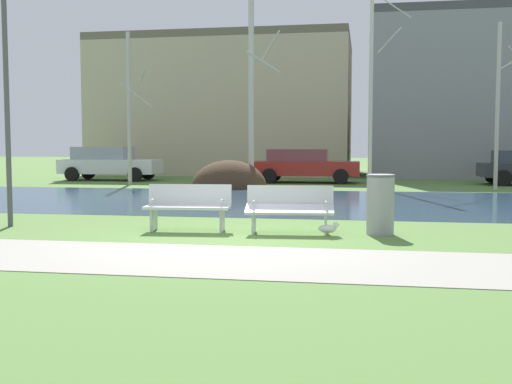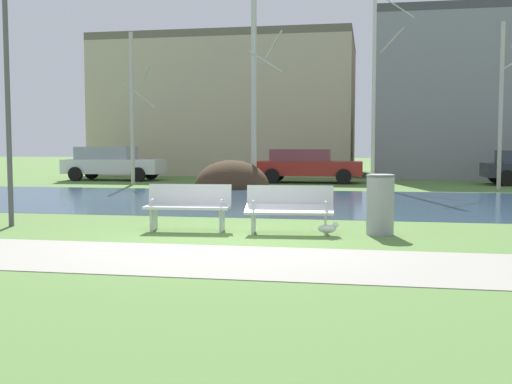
{
  "view_description": "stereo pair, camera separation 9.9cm",
  "coord_description": "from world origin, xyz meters",
  "px_view_note": "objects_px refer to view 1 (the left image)",
  "views": [
    {
      "loc": [
        2.27,
        -9.97,
        1.61
      ],
      "look_at": [
        0.24,
        1.65,
        0.71
      ],
      "focal_mm": 43.04,
      "sensor_mm": 36.0,
      "label": 1
    },
    {
      "loc": [
        2.37,
        -9.95,
        1.61
      ],
      "look_at": [
        0.24,
        1.65,
        0.71
      ],
      "focal_mm": 43.04,
      "sensor_mm": 36.0,
      "label": 2
    }
  ],
  "objects_px": {
    "bench_left": "(188,206)",
    "trash_bin": "(380,204)",
    "bench_right": "(290,208)",
    "seagull": "(329,228)",
    "parked_van_nearest_white": "(109,163)",
    "parked_sedan_second_red": "(304,165)",
    "streetlamp": "(5,30)"
  },
  "relations": [
    {
      "from": "seagull",
      "to": "parked_van_nearest_white",
      "type": "relative_size",
      "value": 0.09
    },
    {
      "from": "parked_sedan_second_red",
      "to": "seagull",
      "type": "bearing_deg",
      "value": -82.89
    },
    {
      "from": "seagull",
      "to": "parked_sedan_second_red",
      "type": "relative_size",
      "value": 0.09
    },
    {
      "from": "bench_left",
      "to": "seagull",
      "type": "bearing_deg",
      "value": -3.54
    },
    {
      "from": "bench_right",
      "to": "trash_bin",
      "type": "bearing_deg",
      "value": 4.07
    },
    {
      "from": "trash_bin",
      "to": "seagull",
      "type": "height_order",
      "value": "trash_bin"
    },
    {
      "from": "trash_bin",
      "to": "parked_van_nearest_white",
      "type": "height_order",
      "value": "parked_van_nearest_white"
    },
    {
      "from": "bench_right",
      "to": "parked_van_nearest_white",
      "type": "xyz_separation_m",
      "value": [
        -10.24,
        15.53,
        0.33
      ]
    },
    {
      "from": "bench_left",
      "to": "seagull",
      "type": "xyz_separation_m",
      "value": [
        2.65,
        -0.16,
        -0.34
      ]
    },
    {
      "from": "parked_sedan_second_red",
      "to": "bench_left",
      "type": "bearing_deg",
      "value": -92.67
    },
    {
      "from": "seagull",
      "to": "streetlamp",
      "type": "height_order",
      "value": "streetlamp"
    },
    {
      "from": "bench_right",
      "to": "trash_bin",
      "type": "distance_m",
      "value": 1.64
    },
    {
      "from": "streetlamp",
      "to": "parked_sedan_second_red",
      "type": "height_order",
      "value": "streetlamp"
    },
    {
      "from": "trash_bin",
      "to": "bench_right",
      "type": "bearing_deg",
      "value": -175.93
    },
    {
      "from": "seagull",
      "to": "parked_van_nearest_white",
      "type": "distance_m",
      "value": 19.16
    },
    {
      "from": "bench_left",
      "to": "trash_bin",
      "type": "relative_size",
      "value": 1.5
    },
    {
      "from": "seagull",
      "to": "parked_sedan_second_red",
      "type": "bearing_deg",
      "value": 97.11
    },
    {
      "from": "bench_right",
      "to": "parked_sedan_second_red",
      "type": "height_order",
      "value": "parked_sedan_second_red"
    },
    {
      "from": "bench_right",
      "to": "seagull",
      "type": "xyz_separation_m",
      "value": [
        0.72,
        -0.16,
        -0.34
      ]
    },
    {
      "from": "trash_bin",
      "to": "parked_sedan_second_red",
      "type": "height_order",
      "value": "parked_sedan_second_red"
    },
    {
      "from": "seagull",
      "to": "bench_right",
      "type": "bearing_deg",
      "value": 167.22
    },
    {
      "from": "bench_left",
      "to": "trash_bin",
      "type": "height_order",
      "value": "trash_bin"
    },
    {
      "from": "bench_left",
      "to": "bench_right",
      "type": "distance_m",
      "value": 1.93
    },
    {
      "from": "bench_right",
      "to": "seagull",
      "type": "relative_size",
      "value": 4.12
    },
    {
      "from": "bench_right",
      "to": "parked_sedan_second_red",
      "type": "distance_m",
      "value": 15.39
    },
    {
      "from": "parked_van_nearest_white",
      "to": "seagull",
      "type": "bearing_deg",
      "value": -55.05
    },
    {
      "from": "parked_van_nearest_white",
      "to": "parked_sedan_second_red",
      "type": "height_order",
      "value": "parked_van_nearest_white"
    },
    {
      "from": "bench_right",
      "to": "streetlamp",
      "type": "height_order",
      "value": "streetlamp"
    },
    {
      "from": "trash_bin",
      "to": "parked_sedan_second_red",
      "type": "bearing_deg",
      "value": 100.57
    },
    {
      "from": "bench_left",
      "to": "seagull",
      "type": "height_order",
      "value": "bench_left"
    },
    {
      "from": "trash_bin",
      "to": "streetlamp",
      "type": "height_order",
      "value": "streetlamp"
    },
    {
      "from": "bench_left",
      "to": "bench_right",
      "type": "xyz_separation_m",
      "value": [
        1.93,
        0.0,
        0.0
      ]
    }
  ]
}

